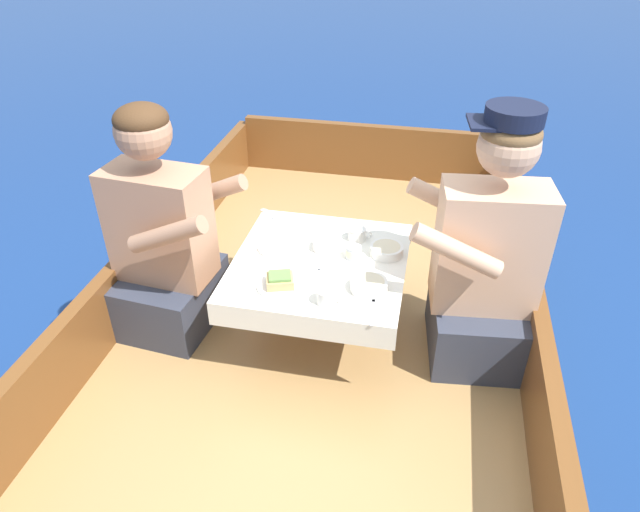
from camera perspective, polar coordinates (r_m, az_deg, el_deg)
ground_plane at (r=2.81m, az=-0.12°, el=-13.01°), size 60.00×60.00×0.00m
boat_deck at (r=2.68m, az=-0.12°, el=-10.46°), size 1.83×3.39×0.35m
gunwale_port at (r=2.75m, az=-18.42°, el=-2.37°), size 0.06×3.39×0.31m
gunwale_starboard at (r=2.48m, az=20.40°, el=-7.25°), size 0.06×3.39×0.31m
bow_coaming at (r=3.88m, az=5.04°, el=10.40°), size 1.71×0.06×0.36m
cockpit_table at (r=2.38m, az=-0.00°, el=-1.15°), size 0.71×0.74×0.37m
person_port at (r=2.48m, az=-15.34°, el=1.28°), size 0.55×0.48×1.01m
person_starboard at (r=2.31m, az=16.16°, el=-0.70°), size 0.55×0.49×1.07m
plate_sandwich at (r=2.21m, az=-4.00°, el=-2.99°), size 0.18×0.18×0.01m
plate_bread at (r=2.45m, az=-3.79°, el=1.02°), size 0.21×0.21×0.01m
sandwich at (r=2.19m, az=-4.02°, el=-2.42°), size 0.13×0.12×0.05m
bowl_port_near at (r=2.42m, az=0.75°, el=1.18°), size 0.12×0.12×0.04m
bowl_starboard_near at (r=2.40m, az=6.66°, el=0.64°), size 0.14×0.14×0.04m
bowl_center_far at (r=2.19m, az=4.92°, el=-2.88°), size 0.14×0.14×0.04m
coffee_cup_port at (r=2.49m, az=3.75°, el=2.24°), size 0.11×0.08×0.05m
coffee_cup_starboard at (r=2.11m, az=0.67°, el=-4.02°), size 0.10×0.07×0.06m
tin_can at (r=2.36m, az=3.39°, el=0.37°), size 0.07×0.07×0.05m
utensil_knife_port at (r=2.31m, az=4.54°, el=-1.36°), size 0.03×0.17×0.00m
utensil_spoon_port at (r=2.29m, az=2.62°, el=-1.48°), size 0.17×0.04×0.01m
utensil_spoon_starboard at (r=2.70m, az=-5.19°, el=4.23°), size 0.13×0.13×0.01m
utensil_fork_starboard at (r=2.11m, az=5.30°, el=-5.18°), size 0.03×0.17×0.00m
utensil_knife_starboard at (r=2.32m, az=-1.23°, el=-0.96°), size 0.16×0.08×0.00m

